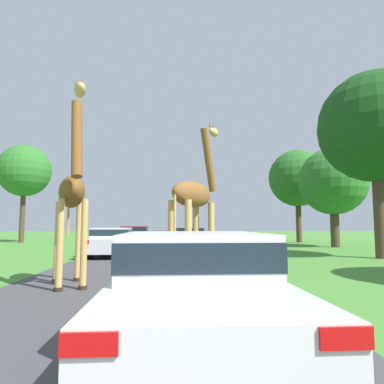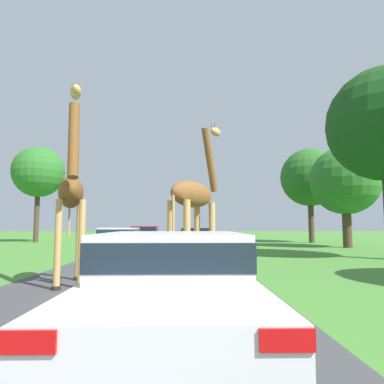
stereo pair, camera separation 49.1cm
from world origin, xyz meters
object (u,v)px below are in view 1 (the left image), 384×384
(car_lead_maroon, at_px, (193,283))
(tree_right_cluster, at_px, (333,182))
(giraffe_near_road, at_px, (194,200))
(tree_far_right, at_px, (24,171))
(tree_centre_back, at_px, (375,127))
(tree_left_edge, at_px, (297,178))
(giraffe_companion, at_px, (72,194))
(car_far_ahead, at_px, (135,236))
(car_queue_left, at_px, (188,239))
(car_queue_right, at_px, (112,241))

(car_lead_maroon, relative_size, tree_right_cluster, 0.70)
(giraffe_near_road, xyz_separation_m, tree_far_right, (-13.05, 19.44, 3.81))
(car_lead_maroon, xyz_separation_m, tree_centre_back, (9.20, 10.29, 5.23))
(car_lead_maroon, relative_size, tree_left_edge, 0.59)
(tree_centre_back, bearing_deg, car_lead_maroon, -131.80)
(tree_right_cluster, bearing_deg, giraffe_companion, -134.83)
(car_lead_maroon, bearing_deg, tree_centre_back, 48.20)
(car_far_ahead, relative_size, tree_left_edge, 0.57)
(car_lead_maroon, bearing_deg, tree_left_edge, 65.84)
(giraffe_near_road, height_order, tree_far_right, tree_far_right)
(giraffe_near_road, height_order, tree_right_cluster, tree_right_cluster)
(car_queue_left, bearing_deg, giraffe_companion, -108.15)
(car_queue_left, bearing_deg, tree_far_right, 142.50)
(giraffe_companion, distance_m, car_far_ahead, 15.91)
(tree_centre_back, height_order, tree_right_cluster, tree_centre_back)
(giraffe_companion, height_order, tree_right_cluster, tree_right_cluster)
(giraffe_near_road, distance_m, tree_far_right, 23.72)
(car_far_ahead, bearing_deg, car_queue_right, -92.49)
(car_far_ahead, bearing_deg, giraffe_near_road, -77.55)
(car_lead_maroon, height_order, tree_far_right, tree_far_right)
(car_lead_maroon, distance_m, car_queue_left, 14.96)
(giraffe_near_road, distance_m, tree_centre_back, 10.54)
(tree_left_edge, bearing_deg, giraffe_near_road, -119.47)
(car_queue_left, height_order, tree_left_edge, tree_left_edge)
(tree_left_edge, bearing_deg, car_queue_left, -137.48)
(tree_right_cluster, bearing_deg, car_lead_maroon, -121.31)
(car_lead_maroon, bearing_deg, tree_right_cluster, 58.69)
(car_far_ahead, relative_size, tree_right_cluster, 0.67)
(car_far_ahead, bearing_deg, tree_left_edge, 16.99)
(car_far_ahead, relative_size, tree_centre_back, 0.53)
(car_lead_maroon, bearing_deg, giraffe_companion, 123.28)
(car_queue_left, relative_size, tree_right_cluster, 0.65)
(tree_centre_back, relative_size, tree_right_cluster, 1.27)
(giraffe_companion, height_order, car_queue_left, giraffe_companion)
(car_far_ahead, distance_m, tree_right_cluster, 14.21)
(giraffe_companion, bearing_deg, car_queue_left, -127.91)
(tree_left_edge, distance_m, tree_far_right, 23.46)
(giraffe_near_road, relative_size, tree_far_right, 0.60)
(tree_centre_back, distance_m, tree_far_right, 26.42)
(car_queue_right, height_order, car_far_ahead, car_far_ahead)
(giraffe_companion, bearing_deg, tree_far_right, -84.65)
(tree_far_right, bearing_deg, giraffe_near_road, -56.11)
(car_lead_maroon, height_order, car_far_ahead, car_lead_maroon)
(car_queue_left, bearing_deg, car_queue_right, -144.50)
(giraffe_companion, bearing_deg, tree_centre_back, -172.63)
(tree_far_right, bearing_deg, tree_centre_back, -34.39)
(tree_right_cluster, bearing_deg, tree_far_right, 162.58)
(car_lead_maroon, relative_size, tree_far_right, 0.57)
(tree_far_right, bearing_deg, car_queue_right, -53.64)
(giraffe_companion, xyz_separation_m, tree_right_cluster, (13.60, 13.68, 2.15))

